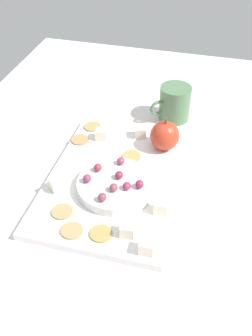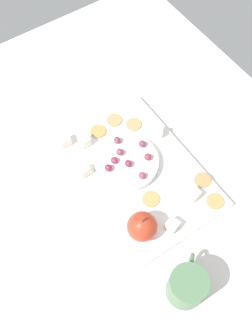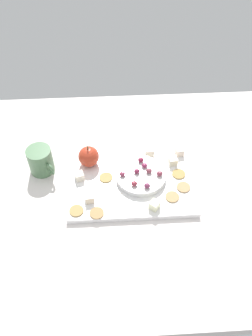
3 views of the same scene
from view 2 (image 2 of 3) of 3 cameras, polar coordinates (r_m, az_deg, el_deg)
table at (r=92.93cm, az=2.98°, el=-3.28°), size 126.86×89.37×3.64cm
platter at (r=91.86cm, az=1.73°, el=-0.82°), size 38.49×27.15×1.69cm
serving_dish at (r=91.20cm, az=0.09°, el=0.85°), size 15.44×15.44×1.97cm
apple_whole at (r=81.97cm, az=2.43°, el=-8.78°), size 6.62×6.62×6.62cm
apple_stem at (r=78.31cm, az=2.54°, el=-7.80°), size 0.50×0.50×1.20cm
cheese_cube_0 at (r=88.38cm, az=10.10°, el=-3.93°), size 2.87×2.87×2.53cm
cheese_cube_1 at (r=84.78cm, az=6.96°, el=-8.53°), size 3.14×3.14×2.53cm
cheese_cube_2 at (r=94.61cm, az=-6.22°, el=4.07°), size 2.72×2.72×2.53cm
cheese_cube_3 at (r=95.29cm, az=-9.20°, el=4.06°), size 2.67×2.67×2.53cm
cheese_cube_4 at (r=95.96cm, az=4.79°, el=5.51°), size 3.57×3.57×2.53cm
cheese_cube_5 at (r=90.34cm, az=-6.37°, el=-0.41°), size 2.83×2.83×2.53cm
cracker_0 at (r=91.65cm, az=11.44°, el=-1.77°), size 4.08×4.08×0.40cm
cracker_1 at (r=98.17cm, az=1.15°, el=6.57°), size 4.08×4.08×0.40cm
cracker_2 at (r=98.99cm, az=-1.80°, el=7.21°), size 4.08×4.08×0.40cm
cracker_3 at (r=87.90cm, az=3.76°, el=-4.67°), size 4.08×4.08×0.40cm
cracker_4 at (r=89.86cm, az=13.24°, el=-4.87°), size 4.08×4.08×0.40cm
cracker_5 at (r=97.19cm, az=-4.21°, el=5.52°), size 4.08×4.08×0.40cm
grape_0 at (r=88.49cm, az=-2.67°, el=0.02°), size 1.80×1.62×1.66cm
grape_1 at (r=89.02cm, az=0.36°, el=0.69°), size 1.80×1.62×1.58cm
grape_2 at (r=92.45cm, az=-1.22°, el=4.27°), size 1.80×1.62×1.62cm
grape_3 at (r=90.04cm, az=3.28°, el=1.68°), size 1.80×1.62×1.61cm
grape_4 at (r=91.86cm, az=2.45°, el=3.66°), size 1.80×1.62×1.66cm
grape_5 at (r=87.61cm, az=2.45°, el=-1.14°), size 1.80×1.62×1.50cm
grape_6 at (r=90.63cm, az=-0.94°, el=2.43°), size 1.80×1.62×1.57cm
grape_7 at (r=89.56cm, az=-1.78°, el=1.17°), size 1.80×1.62×1.44cm
cup at (r=80.05cm, az=9.13°, el=-17.15°), size 8.86×9.45×8.81cm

